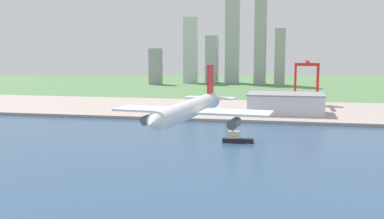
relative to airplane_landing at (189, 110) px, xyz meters
name	(u,v)px	position (x,y,z in m)	size (l,w,h in m)	color
ground_plane	(238,159)	(-3.32, 134.96, -43.01)	(2400.00, 2400.00, 0.00)	#537E4B
water_bay	(221,193)	(-3.32, 74.96, -42.94)	(840.00, 360.00, 0.15)	#2D4C70
industrial_pier	(261,110)	(-3.32, 324.96, -41.76)	(840.00, 140.00, 2.50)	#A9978F
airplane_landing	(189,110)	(0.00, 0.00, 0.00)	(37.92, 45.41, 13.66)	white
tugboat_small	(237,138)	(-8.96, 176.92, -40.30)	(19.11, 4.95, 9.28)	black
port_crane_red	(307,73)	(37.28, 369.13, -9.49)	(23.85, 44.74, 43.38)	red
warehouse_main	(286,103)	(18.55, 299.84, -31.96)	(63.45, 40.30, 17.05)	silver
distant_skyline	(229,45)	(-78.84, 667.61, 19.82)	(213.60, 73.95, 157.71)	#94959E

